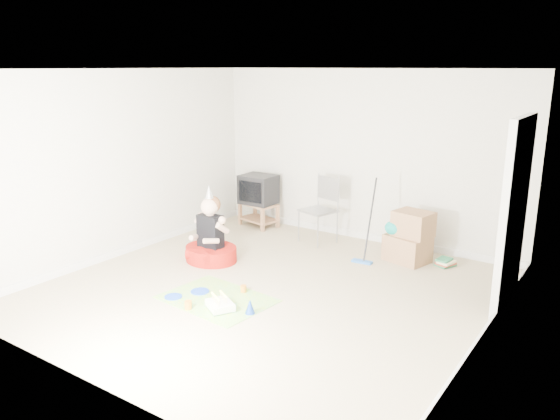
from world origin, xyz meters
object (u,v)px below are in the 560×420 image
Objects in this scene: tv_stand at (259,212)px; seated_woman at (211,245)px; folding_chair at (318,211)px; crt_tv at (258,189)px; birthday_cake at (220,306)px; cardboard_boxes at (409,238)px.

tv_stand is 1.81m from seated_woman.
folding_chair is 1.77m from seated_woman.
crt_tv is at bearing 104.97° from seated_woman.
cardboard_boxes is at bearing 66.79° from birthday_cake.
crt_tv is (-0.00, 0.00, 0.40)m from tv_stand.
tv_stand is 1.77× the size of birthday_cake.
tv_stand is 2.75m from cardboard_boxes.
folding_chair is 1.44× the size of cardboard_boxes.
tv_stand is 1.31m from folding_chair.
crt_tv is 2.76m from cardboard_boxes.
cardboard_boxes is 2.92m from birthday_cake.
birthday_cake is (0.32, -2.69, -0.46)m from folding_chair.
seated_woman is at bearing -117.30° from folding_chair.
folding_chair is 0.96× the size of seated_woman.
folding_chair is (1.27, -0.19, -0.13)m from crt_tv.
birthday_cake is at bearing -61.09° from tv_stand.
crt_tv is 1.86m from seated_woman.
folding_chair is 2.60× the size of birthday_cake.
folding_chair reaches higher than birthday_cake.
folding_chair is (1.27, -0.19, 0.26)m from tv_stand.
crt_tv is 0.54× the size of folding_chair.
crt_tv is at bearing 180.00° from tv_stand.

